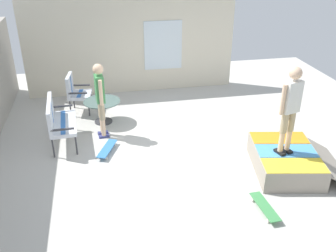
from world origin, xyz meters
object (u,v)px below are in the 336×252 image
Objects in this scene: patio_bench at (57,119)px; skateboard_spare at (265,207)px; skate_ramp at (286,160)px; patio_chair_near_house at (75,90)px; patio_table at (102,107)px; person_skater at (291,105)px; skateboard_by_bench at (107,149)px; person_watching at (100,95)px.

skateboard_spare is (-3.07, -3.54, -0.53)m from patio_bench.
skateboard_spare is (-1.10, 0.93, -0.14)m from skate_ramp.
skate_ramp is 2.49× the size of skateboard_spare.
patio_chair_near_house is 1.01m from patio_table.
person_skater reaches higher than skateboard_spare.
patio_chair_near_house is at bearing 40.97° from patio_table.
patio_chair_near_house reaches higher than skateboard_by_bench.
person_skater is (-0.04, 0.13, 1.23)m from skate_ramp.
patio_bench is at bearing 49.07° from skateboard_spare.
skateboard_spare is at bearing -145.97° from patio_chair_near_house.
patio_table is 0.52× the size of person_watching.
person_skater is 3.86m from skateboard_by_bench.
person_watching is at bearing 57.02° from person_skater.
patio_bench is at bearing 65.20° from person_skater.
person_watching reaches higher than skateboard_by_bench.
person_skater is (-2.91, -3.34, 1.04)m from patio_table.
patio_table is 0.52× the size of person_skater.
patio_bench reaches higher than skateboard_spare.
patio_table is 1.54m from skateboard_by_bench.
skate_ramp is 1.17× the size of person_skater.
patio_table is 1.11× the size of skateboard_spare.
person_skater is (-3.66, -3.99, 0.84)m from patio_chair_near_house.
skateboard_by_bench is at bearing 68.38° from skate_ramp.
skateboard_by_bench is (-1.50, -0.02, -0.32)m from patio_table.
patio_table is (-0.75, -0.65, -0.21)m from patio_chair_near_house.
patio_chair_near_house is (1.66, -0.35, -0.00)m from patio_bench.
person_skater reaches higher than patio_chair_near_house.
patio_chair_near_house is 1.26× the size of skateboard_spare.
skateboard_by_bench is at bearing -163.53° from patio_chair_near_house.
person_watching reaches higher than skate_ramp.
patio_table reaches higher than skate_ramp.
patio_bench is 4.85m from person_skater.
skateboard_spare is at bearing 139.92° from skate_ramp.
person_watching is 4.25m from skateboard_spare.
skateboard_by_bench is 1.01× the size of skateboard_spare.
skate_ramp is at bearing -40.08° from skateboard_spare.
skate_ramp is 3.72m from skateboard_by_bench.
patio_chair_near_house is 1.25× the size of skateboard_by_bench.
person_watching is at bearing 58.48° from skate_ramp.
person_skater is 2.12× the size of skateboard_spare.
patio_table is (2.87, 3.47, 0.18)m from skate_ramp.
patio_table is at bearing -2.47° from person_watching.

